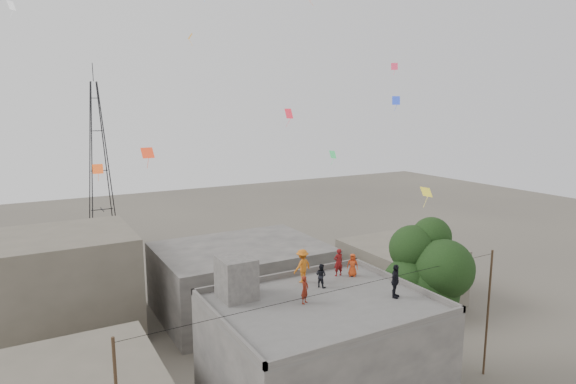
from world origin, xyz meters
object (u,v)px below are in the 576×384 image
tree (428,273)px  transmission_tower (99,162)px  person_red_adult (338,262)px  person_dark_adult (395,281)px  stair_head_box (236,278)px

tree → transmission_tower: size_ratio=0.45×
transmission_tower → person_red_adult: transmission_tower is taller
person_dark_adult → person_red_adult: bearing=64.7°
stair_head_box → person_red_adult: size_ratio=1.32×
stair_head_box → tree: size_ratio=0.22×
person_red_adult → person_dark_adult: 3.89m
tree → person_red_adult: 5.07m
transmission_tower → person_dark_adult: 41.83m
stair_head_box → person_red_adult: stair_head_box is taller
transmission_tower → person_dark_adult: (7.44, -41.11, -2.15)m
stair_head_box → tree: bearing=-10.7°
transmission_tower → person_red_adult: size_ratio=13.17×
stair_head_box → person_dark_adult: 7.60m
stair_head_box → transmission_tower: size_ratio=0.10×
tree → person_dark_adult: (-3.93, -1.70, 0.82)m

